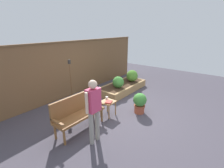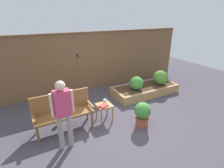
{
  "view_description": "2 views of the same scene",
  "coord_description": "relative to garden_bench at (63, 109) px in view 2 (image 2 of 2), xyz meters",
  "views": [
    {
      "loc": [
        -3.96,
        -2.64,
        2.61
      ],
      "look_at": [
        0.16,
        0.56,
        0.84
      ],
      "focal_mm": 26.47,
      "sensor_mm": 36.0,
      "label": 1
    },
    {
      "loc": [
        -2.14,
        -3.43,
        2.73
      ],
      "look_at": [
        0.11,
        0.77,
        0.82
      ],
      "focal_mm": 28.01,
      "sensor_mm": 36.0,
      "label": 2
    }
  ],
  "objects": [
    {
      "name": "potted_boxwood",
      "position": [
        1.8,
        -0.89,
        -0.17
      ],
      "size": [
        0.43,
        0.43,
        0.67
      ],
      "color": "#A84C33",
      "rests_on": "ground_plane"
    },
    {
      "name": "person_by_bench",
      "position": [
        -0.13,
        -0.74,
        0.39
      ],
      "size": [
        0.47,
        0.2,
        1.56
      ],
      "color": "gray",
      "rests_on": "ground_plane"
    },
    {
      "name": "raised_planter_bed",
      "position": [
        3.13,
        0.68,
        -0.39
      ],
      "size": [
        2.4,
        1.0,
        0.3
      ],
      "color": "#AD8451",
      "rests_on": "ground_plane"
    },
    {
      "name": "fence_back",
      "position": [
        1.43,
        2.11,
        0.55
      ],
      "size": [
        8.4,
        0.14,
        2.16
      ],
      "color": "brown",
      "rests_on": "ground_plane"
    },
    {
      "name": "shrub_near_bench",
      "position": [
        2.66,
        0.58,
        -0.01
      ],
      "size": [
        0.47,
        0.47,
        0.47
      ],
      "color": "brown",
      "rests_on": "raised_planter_bed"
    },
    {
      "name": "shrub_far_corner",
      "position": [
        3.73,
        0.58,
        0.01
      ],
      "size": [
        0.52,
        0.52,
        0.52
      ],
      "color": "brown",
      "rests_on": "raised_planter_bed"
    },
    {
      "name": "book_on_table",
      "position": [
        1.0,
        -0.27,
        -0.05
      ],
      "size": [
        0.26,
        0.23,
        0.04
      ],
      "primitive_type": "cube",
      "rotation": [
        0.0,
        0.0,
        0.32
      ],
      "color": "#B2332D",
      "rests_on": "side_table"
    },
    {
      "name": "cup_on_table",
      "position": [
        1.13,
        -0.08,
        -0.02
      ],
      "size": [
        0.12,
        0.08,
        0.1
      ],
      "color": "white",
      "rests_on": "side_table"
    },
    {
      "name": "ground_plane",
      "position": [
        1.43,
        -0.49,
        -0.54
      ],
      "size": [
        14.0,
        14.0,
        0.0
      ],
      "primitive_type": "plane",
      "color": "#47424C"
    },
    {
      "name": "garden_bench",
      "position": [
        0.0,
        0.0,
        0.0
      ],
      "size": [
        1.44,
        0.48,
        0.94
      ],
      "color": "brown",
      "rests_on": "ground_plane"
    },
    {
      "name": "tiki_torch",
      "position": [
        0.88,
        1.32,
        0.57
      ],
      "size": [
        0.1,
        0.1,
        1.62
      ],
      "color": "brown",
      "rests_on": "ground_plane"
    },
    {
      "name": "side_table",
      "position": [
        1.06,
        -0.19,
        -0.15
      ],
      "size": [
        0.4,
        0.4,
        0.48
      ],
      "color": "#9E7042",
      "rests_on": "ground_plane"
    }
  ]
}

